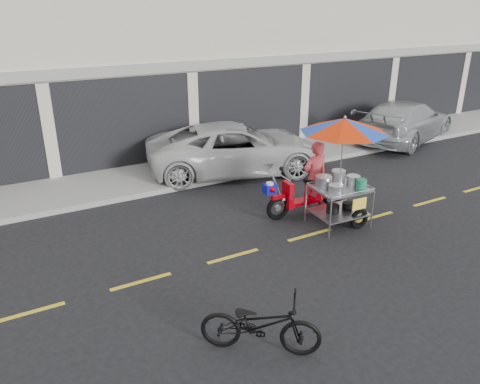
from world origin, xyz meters
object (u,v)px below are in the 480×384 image
near_bicycle (260,324)px  food_vendor_rig (332,155)px  silver_pickup (405,121)px  white_pickup (236,148)px

near_bicycle → food_vendor_rig: bearing=-12.9°
silver_pickup → near_bicycle: silver_pickup is taller
white_pickup → food_vendor_rig: 4.25m
silver_pickup → food_vendor_rig: (-7.08, -4.18, 0.88)m
near_bicycle → white_pickup: bearing=11.4°
silver_pickup → food_vendor_rig: size_ratio=2.02×
silver_pickup → food_vendor_rig: bearing=100.9°
near_bicycle → food_vendor_rig: 5.19m
white_pickup → near_bicycle: 8.21m
near_bicycle → food_vendor_rig: size_ratio=0.70×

